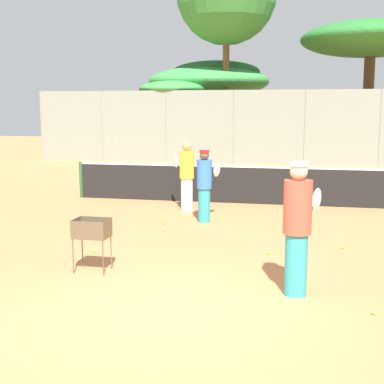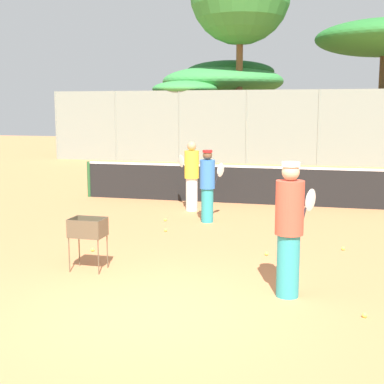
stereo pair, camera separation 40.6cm
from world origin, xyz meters
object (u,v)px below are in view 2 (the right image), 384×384
Objects in this scene: tennis_net at (247,184)px; player_white_outfit at (289,228)px; player_red_cap at (192,175)px; player_yellow_shirt at (208,185)px; ball_cart at (88,232)px.

player_white_outfit reaches higher than tennis_net.
player_red_cap is at bearing 54.16° from player_white_outfit.
player_yellow_shirt is at bearing -101.30° from tennis_net.
player_red_cap is 1.47m from player_yellow_shirt.
player_yellow_shirt is 4.30m from ball_cart.
tennis_net is 5.04× the size of player_white_outfit.
tennis_net is 1.87m from player_red_cap.
player_red_cap is 2.06× the size of ball_cart.
tennis_net reaches higher than ball_cart.
player_white_outfit is 1.07× the size of player_red_cap.
tennis_net is at bearing 40.82° from player_white_outfit.
player_red_cap reaches higher than tennis_net.
ball_cart is (-1.60, -6.79, 0.09)m from tennis_net.
player_yellow_shirt reaches higher than tennis_net.
player_yellow_shirt reaches higher than ball_cart.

